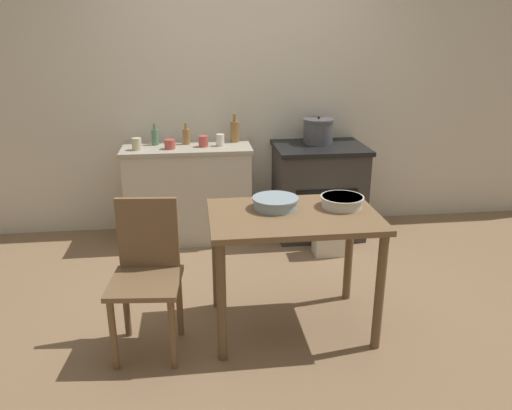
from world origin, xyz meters
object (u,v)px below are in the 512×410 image
object	(u,v)px
chair	(147,272)
bottle_mid_left	(186,136)
bottle_far_left	(235,131)
cup_center	(203,141)
flour_sack	(329,233)
stove	(318,190)
cup_center_right	(220,140)
mixing_bowl_large	(342,201)
cup_mid_right	(137,144)
stock_pot	(318,131)
mixing_bowl_small	(275,202)
work_table	(293,232)
cup_center_left	(170,144)
bottle_left	(155,137)

from	to	relation	value
chair	bottle_mid_left	world-z (taller)	bottle_mid_left
bottle_far_left	cup_center	bearing A→B (deg)	-150.12
flour_sack	cup_center	size ratio (longest dim) A/B	4.14
stove	cup_center_right	world-z (taller)	cup_center_right
mixing_bowl_large	bottle_far_left	xyz separation A→B (m)	(-0.53, 1.60, 0.15)
flour_sack	bottle_mid_left	bearing A→B (deg)	153.18
cup_center_right	cup_mid_right	size ratio (longest dim) A/B	1.01
flour_sack	cup_center_right	size ratio (longest dim) A/B	3.79
bottle_far_left	cup_center_right	world-z (taller)	bottle_far_left
stove	cup_mid_right	distance (m)	1.68
stock_pot	cup_center_right	world-z (taller)	stock_pot
chair	bottle_mid_left	xyz separation A→B (m)	(0.24, 1.74, 0.45)
stove	bottle_mid_left	world-z (taller)	bottle_mid_left
mixing_bowl_small	bottle_far_left	world-z (taller)	bottle_far_left
bottle_mid_left	cup_mid_right	distance (m)	0.45
cup_center	mixing_bowl_small	bearing A→B (deg)	-74.01
mixing_bowl_large	bottle_far_left	bearing A→B (deg)	108.41
stock_pot	bottle_mid_left	distance (m)	1.19
cup_center	stock_pot	bearing A→B (deg)	6.02
mixing_bowl_large	bottle_far_left	distance (m)	1.70
bottle_far_left	flour_sack	bearing A→B (deg)	-40.60
stove	bottle_far_left	world-z (taller)	bottle_far_left
chair	flour_sack	world-z (taller)	chair
mixing_bowl_large	bottle_mid_left	size ratio (longest dim) A/B	1.45
chair	stock_pot	distance (m)	2.29
mixing_bowl_small	cup_center_right	distance (m)	1.45
stock_pot	cup_mid_right	world-z (taller)	stock_pot
work_table	mixing_bowl_large	xyz separation A→B (m)	(0.32, 0.08, 0.16)
work_table	cup_center_left	world-z (taller)	cup_center_left
cup_center_left	cup_center	distance (m)	0.29
flour_sack	bottle_left	bearing A→B (deg)	157.48
cup_center_right	cup_mid_right	xyz separation A→B (m)	(-0.71, -0.07, -0.00)
bottle_left	flour_sack	bearing A→B (deg)	-22.52
cup_center	cup_center_right	xyz separation A→B (m)	(0.15, 0.01, 0.00)
bottle_far_left	mixing_bowl_large	bearing A→B (deg)	-71.59
mixing_bowl_small	cup_center	bearing A→B (deg)	105.99
cup_center_left	cup_center	xyz separation A→B (m)	(0.29, 0.05, 0.01)
stove	flour_sack	xyz separation A→B (m)	(-0.01, -0.50, -0.23)
flour_sack	cup_center_left	size ratio (longest dim) A/B	4.32
mixing_bowl_large	bottle_far_left	world-z (taller)	bottle_far_left
stove	bottle_far_left	size ratio (longest dim) A/B	3.29
chair	cup_mid_right	bearing A→B (deg)	102.03
work_table	stove	bearing A→B (deg)	70.47
flour_sack	mixing_bowl_large	bearing A→B (deg)	-102.29
cup_center	stove	bearing A→B (deg)	1.29
bottle_left	cup_center	world-z (taller)	bottle_left
mixing_bowl_large	bottle_mid_left	world-z (taller)	bottle_mid_left
work_table	cup_center_right	xyz separation A→B (m)	(-0.35, 1.53, 0.26)
stove	bottle_far_left	bearing A→B (deg)	169.40
stock_pot	bottle_left	world-z (taller)	stock_pot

